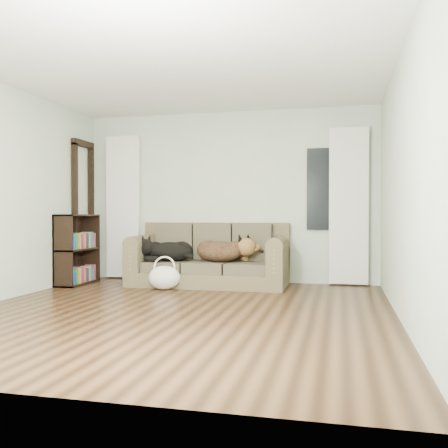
% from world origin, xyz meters
% --- Properties ---
extents(floor, '(5.00, 5.00, 0.00)m').
position_xyz_m(floor, '(0.00, 0.00, 0.00)').
color(floor, black).
rests_on(floor, ground).
extents(ceiling, '(5.00, 5.00, 0.00)m').
position_xyz_m(ceiling, '(0.00, 0.00, 2.60)').
color(ceiling, white).
rests_on(ceiling, ground).
extents(wall_back, '(4.50, 0.04, 2.60)m').
position_xyz_m(wall_back, '(0.00, 2.50, 1.30)').
color(wall_back, '#B8C0AE').
rests_on(wall_back, ground).
extents(wall_right, '(0.04, 5.00, 2.60)m').
position_xyz_m(wall_right, '(2.25, 0.00, 1.30)').
color(wall_right, '#B8C0AE').
rests_on(wall_right, ground).
extents(curtain_left, '(0.55, 0.08, 2.25)m').
position_xyz_m(curtain_left, '(-1.70, 2.42, 1.15)').
color(curtain_left, white).
rests_on(curtain_left, ground).
extents(curtain_right, '(0.55, 0.08, 2.25)m').
position_xyz_m(curtain_right, '(1.80, 2.42, 1.15)').
color(curtain_right, white).
rests_on(curtain_right, ground).
extents(window_pane, '(0.50, 0.03, 1.20)m').
position_xyz_m(window_pane, '(1.45, 2.47, 1.40)').
color(window_pane, black).
rests_on(window_pane, wall_back).
extents(door_casing, '(0.07, 0.60, 2.10)m').
position_xyz_m(door_casing, '(-2.20, 2.05, 1.05)').
color(door_casing, black).
rests_on(door_casing, ground).
extents(sofa, '(2.25, 0.97, 0.92)m').
position_xyz_m(sofa, '(-0.17, 1.97, 0.45)').
color(sofa, '#4A402E').
rests_on(sofa, floor).
extents(dog_black_lab, '(0.68, 0.48, 0.29)m').
position_xyz_m(dog_black_lab, '(-0.77, 1.89, 0.48)').
color(dog_black_lab, black).
rests_on(dog_black_lab, sofa).
extents(dog_shepherd, '(0.88, 0.77, 0.32)m').
position_xyz_m(dog_shepherd, '(0.03, 1.96, 0.49)').
color(dog_shepherd, black).
rests_on(dog_shepherd, sofa).
extents(tv_remote, '(0.06, 0.19, 0.02)m').
position_xyz_m(tv_remote, '(0.81, 1.82, 0.73)').
color(tv_remote, black).
rests_on(tv_remote, sofa).
extents(tote_bag, '(0.52, 0.45, 0.32)m').
position_xyz_m(tote_bag, '(-0.65, 1.44, 0.16)').
color(tote_bag, beige).
rests_on(tote_bag, floor).
extents(bookshelf, '(0.39, 0.85, 1.03)m').
position_xyz_m(bookshelf, '(-2.09, 1.67, 0.50)').
color(bookshelf, black).
rests_on(bookshelf, floor).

